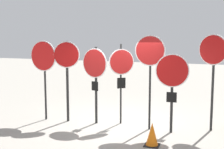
{
  "coord_description": "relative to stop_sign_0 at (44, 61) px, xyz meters",
  "views": [
    {
      "loc": [
        2.69,
        -8.74,
        2.76
      ],
      "look_at": [
        -0.28,
        0.0,
        1.53
      ],
      "focal_mm": 50.0,
      "sensor_mm": 36.0,
      "label": 1
    }
  ],
  "objects": [
    {
      "name": "stop_sign_1",
      "position": [
        0.78,
        0.06,
        -0.09
      ],
      "size": [
        0.78,
        0.27,
        2.51
      ],
      "rotation": [
        0.0,
        0.0,
        0.3
      ],
      "color": "black",
      "rests_on": "ground"
    },
    {
      "name": "stop_sign_4",
      "position": [
        3.37,
        0.05,
        0.16
      ],
      "size": [
        0.86,
        0.12,
        2.7
      ],
      "rotation": [
        0.0,
        0.0,
        -0.01
      ],
      "color": "black",
      "rests_on": "ground"
    },
    {
      "name": "stop_sign_0",
      "position": [
        0.0,
        0.0,
        0.0
      ],
      "size": [
        0.95,
        0.17,
        2.52
      ],
      "rotation": [
        0.0,
        0.0,
        -0.13
      ],
      "color": "black",
      "rests_on": "ground"
    },
    {
      "name": "stop_sign_2",
      "position": [
        1.68,
        0.13,
        -0.23
      ],
      "size": [
        0.86,
        0.28,
        2.35
      ],
      "rotation": [
        0.0,
        0.0,
        -0.28
      ],
      "color": "black",
      "rests_on": "ground"
    },
    {
      "name": "stop_sign_6",
      "position": [
        5.04,
        0.5,
        0.13
      ],
      "size": [
        0.78,
        0.4,
        2.73
      ],
      "rotation": [
        0.0,
        0.0,
        -0.46
      ],
      "color": "black",
      "rests_on": "ground"
    },
    {
      "name": "stop_sign_3",
      "position": [
        2.44,
        0.35,
        -0.15
      ],
      "size": [
        0.65,
        0.46,
        2.44
      ],
      "rotation": [
        0.0,
        0.0,
        0.6
      ],
      "color": "black",
      "rests_on": "ground"
    },
    {
      "name": "ground_plane",
      "position": [
        2.46,
        0.24,
        -1.89
      ],
      "size": [
        40.0,
        40.0,
        0.0
      ],
      "primitive_type": "plane",
      "color": "gray"
    },
    {
      "name": "traffic_cone_0",
      "position": [
        3.71,
        -1.19,
        -1.6
      ],
      "size": [
        0.37,
        0.37,
        0.58
      ],
      "color": "black",
      "rests_on": "ground"
    },
    {
      "name": "stop_sign_5",
      "position": [
        4.01,
        -0.04,
        -0.33
      ],
      "size": [
        0.91,
        0.15,
        2.2
      ],
      "rotation": [
        0.0,
        0.0,
        0.05
      ],
      "color": "black",
      "rests_on": "ground"
    }
  ]
}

